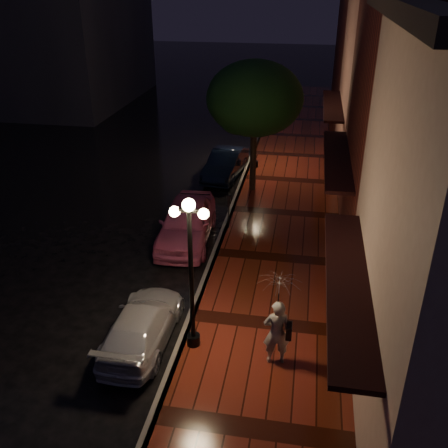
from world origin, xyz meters
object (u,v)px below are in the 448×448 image
Objects in this scene: silver_car at (142,325)px; streetlamp_far at (256,120)px; woman_with_umbrella at (278,306)px; street_tree at (255,101)px; parking_meter at (229,208)px; streetlamp_near at (191,267)px; navy_car at (225,164)px; pink_car at (187,222)px.

streetlamp_far is at bearing -95.64° from silver_car.
streetlamp_far is 14.45m from woman_with_umbrella.
parking_meter is at bearing -96.55° from street_tree.
streetlamp_near is 1.00× the size of streetlamp_far.
silver_car is at bearing -84.55° from navy_car.
woman_with_umbrella is at bearing -6.63° from streetlamp_near.
streetlamp_near is 14.00m from streetlamp_far.
navy_car is at bearing 120.94° from parking_meter.
pink_car is (-1.88, -5.05, -3.46)m from street_tree.
street_tree reaches higher than silver_car.
pink_car is 6.78m from navy_car.
street_tree is at bearing 103.41° from parking_meter.
streetlamp_far is at bearing -92.43° from woman_with_umbrella.
pink_car reaches higher than parking_meter.
street_tree is 2.24× the size of woman_with_umbrella.
streetlamp_near is 2.49m from silver_car.
navy_car is (0.32, 6.77, -0.11)m from pink_car.
pink_car is at bearing -110.45° from street_tree.
streetlamp_near is 1.66× the size of woman_with_umbrella.
streetlamp_near is 1.06× the size of navy_car.
street_tree is at bearing -98.57° from silver_car.
woman_with_umbrella reaches higher than pink_car.
parking_meter is at bearing 33.12° from pink_car.
pink_car is 7.38m from woman_with_umbrella.
streetlamp_far is 0.74× the size of street_tree.
streetlamp_far is 8.42m from pink_car.
pink_car is 1.77× the size of woman_with_umbrella.
pink_car is at bearing -87.94° from silver_car.
silver_car is 3.90m from woman_with_umbrella.
streetlamp_far is 0.94× the size of pink_car.
parking_meter is (1.24, 6.95, 0.40)m from silver_car.
street_tree is 1.48× the size of silver_car.
parking_meter is at bearing 91.64° from streetlamp_near.
streetlamp_near is 12.92m from navy_car.
streetlamp_near reaches higher than silver_car.
navy_car reaches higher than silver_car.
streetlamp_far is 1.66× the size of woman_with_umbrella.
street_tree is 11.67m from silver_car.
pink_car reaches higher than navy_car.
streetlamp_far reaches higher than parking_meter.
navy_car is at bearing -86.06° from woman_with_umbrella.
navy_car is 12.66m from silver_car.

